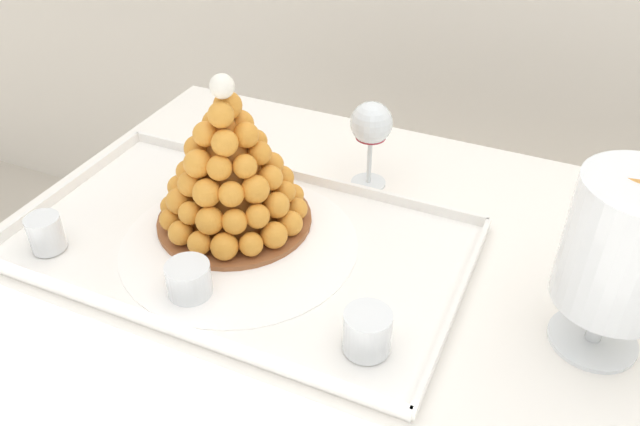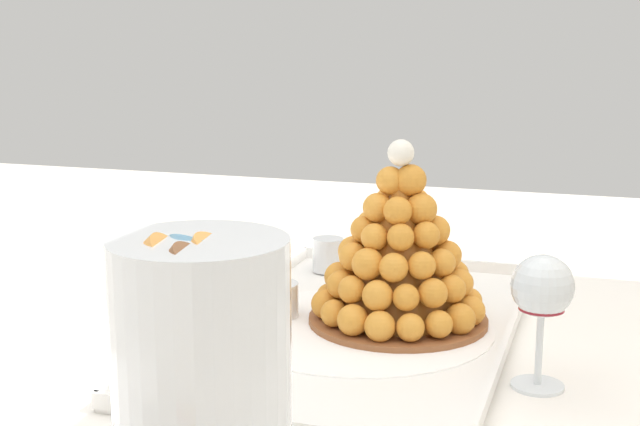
{
  "view_description": "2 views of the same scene",
  "coord_description": "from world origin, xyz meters",
  "views": [
    {
      "loc": [
        0.15,
        -0.65,
        1.43
      ],
      "look_at": [
        -0.15,
        0.01,
        0.9
      ],
      "focal_mm": 36.59,
      "sensor_mm": 36.0,
      "label": 1
    },
    {
      "loc": [
        0.81,
        0.31,
        1.2
      ],
      "look_at": [
        -0.15,
        -0.01,
        0.99
      ],
      "focal_mm": 49.53,
      "sensor_mm": 36.0,
      "label": 2
    }
  ],
  "objects": [
    {
      "name": "croquembouche",
      "position": [
        -0.31,
        0.05,
        0.91
      ],
      "size": [
        0.24,
        0.24,
        0.25
      ],
      "color": "brown",
      "rests_on": "serving_tray"
    },
    {
      "name": "serving_tray",
      "position": [
        -0.27,
        0.0,
        0.81
      ],
      "size": [
        0.68,
        0.4,
        0.02
      ],
      "color": "white",
      "rests_on": "buffet_table"
    },
    {
      "name": "buffet_table",
      "position": [
        0.0,
        0.0,
        0.7
      ],
      "size": [
        1.32,
        0.92,
        0.8
      ],
      "color": "brown",
      "rests_on": "ground_plane"
    },
    {
      "name": "dessert_cup_centre",
      "position": [
        -0.02,
        -0.12,
        0.84
      ],
      "size": [
        0.06,
        0.06,
        0.06
      ],
      "color": "silver",
      "rests_on": "serving_tray"
    },
    {
      "name": "dessert_cup_mid_left",
      "position": [
        -0.28,
        -0.12,
        0.83
      ],
      "size": [
        0.06,
        0.06,
        0.05
      ],
      "color": "silver",
      "rests_on": "serving_tray"
    },
    {
      "name": "macaron_goblet",
      "position": [
        0.24,
        0.02,
        0.96
      ],
      "size": [
        0.14,
        0.14,
        0.25
      ],
      "color": "white",
      "rests_on": "buffet_table"
    },
    {
      "name": "dessert_cup_left",
      "position": [
        -0.53,
        -0.13,
        0.84
      ],
      "size": [
        0.05,
        0.05,
        0.06
      ],
      "color": "silver",
      "rests_on": "serving_tray"
    },
    {
      "name": "wine_glass",
      "position": [
        -0.16,
        0.24,
        0.92
      ],
      "size": [
        0.07,
        0.07,
        0.15
      ],
      "color": "silver",
      "rests_on": "buffet_table"
    }
  ]
}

